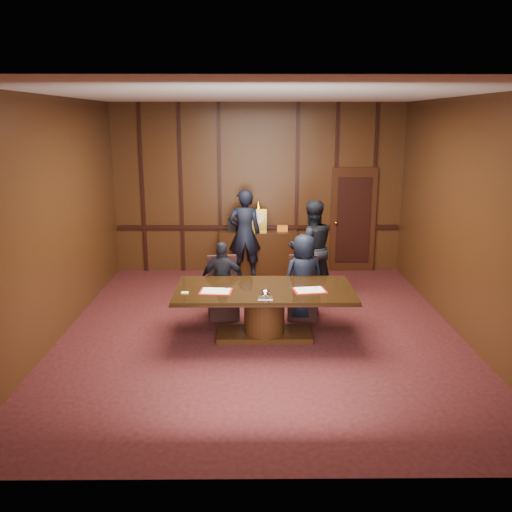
{
  "coord_description": "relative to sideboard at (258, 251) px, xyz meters",
  "views": [
    {
      "loc": [
        -0.14,
        -7.76,
        3.18
      ],
      "look_at": [
        -0.07,
        0.59,
        1.05
      ],
      "focal_mm": 38.0,
      "sensor_mm": 36.0,
      "label": 1
    }
  ],
  "objects": [
    {
      "name": "folder_right",
      "position": [
        0.69,
        -3.58,
        0.28
      ],
      "size": [
        0.5,
        0.39,
        0.02
      ],
      "rotation": [
        0.0,
        0.0,
        0.14
      ],
      "color": "maroon",
      "rests_on": "conference_table"
    },
    {
      "name": "notepad",
      "position": [
        -1.1,
        -3.67,
        0.28
      ],
      "size": [
        0.1,
        0.08,
        0.01
      ],
      "primitive_type": "cube",
      "rotation": [
        0.0,
        0.0,
        -0.07
      ],
      "color": "#EBDB73",
      "rests_on": "conference_table"
    },
    {
      "name": "conference_table",
      "position": [
        0.04,
        -3.45,
        0.02
      ],
      "size": [
        2.62,
        1.32,
        0.76
      ],
      "color": "black",
      "rests_on": "ground"
    },
    {
      "name": "signatory_left",
      "position": [
        -0.61,
        -2.65,
        0.15
      ],
      "size": [
        0.75,
        0.32,
        1.27
      ],
      "primitive_type": "imported",
      "rotation": [
        0.0,
        0.0,
        3.15
      ],
      "color": "black",
      "rests_on": "ground"
    },
    {
      "name": "folder_left",
      "position": [
        -0.66,
        -3.61,
        0.28
      ],
      "size": [
        0.49,
        0.37,
        0.02
      ],
      "rotation": [
        0.0,
        0.0,
        -0.09
      ],
      "color": "maroon",
      "rests_on": "conference_table"
    },
    {
      "name": "inkstand",
      "position": [
        0.04,
        -3.9,
        0.33
      ],
      "size": [
        0.2,
        0.14,
        0.12
      ],
      "color": "white",
      "rests_on": "conference_table"
    },
    {
      "name": "witness_left",
      "position": [
        -0.28,
        -0.25,
        0.42
      ],
      "size": [
        0.69,
        0.47,
        1.82
      ],
      "primitive_type": "imported",
      "rotation": [
        0.0,
        0.0,
        3.2
      ],
      "color": "black",
      "rests_on": "ground"
    },
    {
      "name": "sideboard",
      "position": [
        0.0,
        0.0,
        0.0
      ],
      "size": [
        1.6,
        0.45,
        1.54
      ],
      "color": "black",
      "rests_on": "ground"
    },
    {
      "name": "signatory_right",
      "position": [
        0.69,
        -2.65,
        0.21
      ],
      "size": [
        0.78,
        0.63,
        1.4
      ],
      "primitive_type": "imported",
      "rotation": [
        0.0,
        0.0,
        3.44
      ],
      "color": "black",
      "rests_on": "ground"
    },
    {
      "name": "chair_right",
      "position": [
        0.7,
        -2.58,
        -0.19
      ],
      "size": [
        0.53,
        0.53,
        0.99
      ],
      "rotation": [
        0.0,
        0.0,
        -0.1
      ],
      "color": "black",
      "rests_on": "ground"
    },
    {
      "name": "chair_left",
      "position": [
        -0.61,
        -2.58,
        -0.19
      ],
      "size": [
        0.54,
        0.54,
        0.99
      ],
      "rotation": [
        0.0,
        0.0,
        0.13
      ],
      "color": "black",
      "rests_on": "ground"
    },
    {
      "name": "witness_right",
      "position": [
        0.95,
        -1.44,
        0.4
      ],
      "size": [
        0.98,
        0.83,
        1.77
      ],
      "primitive_type": "imported",
      "rotation": [
        0.0,
        0.0,
        3.34
      ],
      "color": "black",
      "rests_on": "ground"
    },
    {
      "name": "room",
      "position": [
        0.07,
        -3.12,
        1.24
      ],
      "size": [
        7.0,
        7.04,
        3.5
      ],
      "color": "black",
      "rests_on": "ground"
    }
  ]
}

